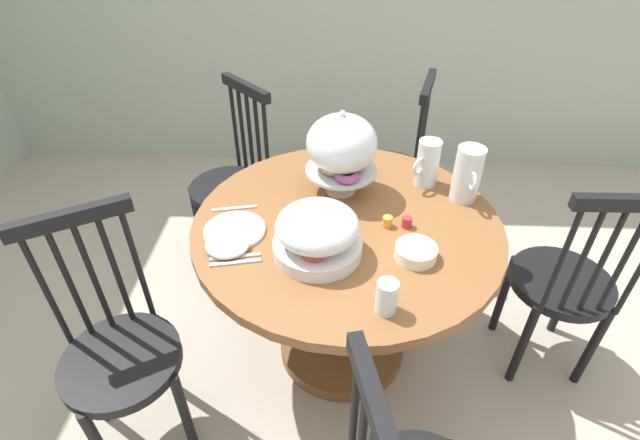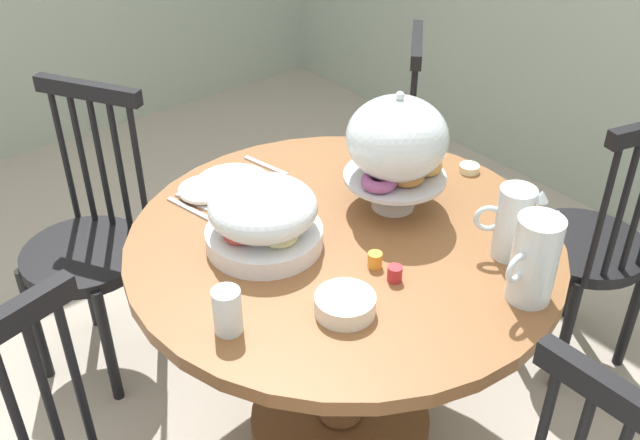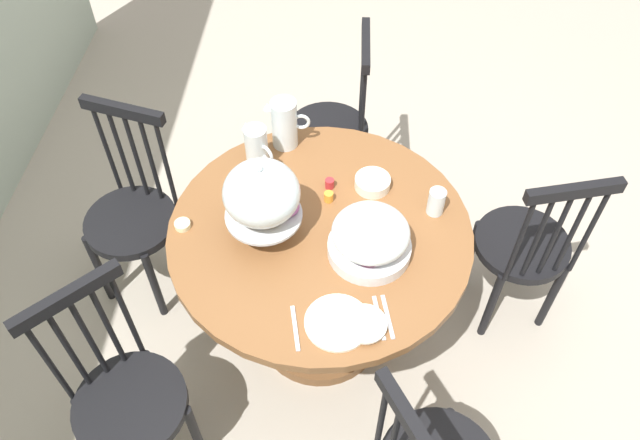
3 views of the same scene
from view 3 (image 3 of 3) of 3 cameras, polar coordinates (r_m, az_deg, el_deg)
The scene contains 20 objects.
ground_plane at distance 2.94m, azimuth 1.20°, elevation -10.56°, with size 10.00×10.00×0.00m, color #A89E8E.
dining_table at distance 2.52m, azimuth 0.00°, elevation -4.05°, with size 1.14×1.14×0.74m.
windsor_chair_near_window at distance 3.16m, azimuth 1.18°, elevation 8.12°, with size 0.40×0.40×0.97m.
windsor_chair_by_cabinet at distance 2.87m, azimuth -16.52°, elevation 0.21°, with size 0.42×0.42×0.97m.
windsor_chair_facing_door at distance 2.40m, azimuth -17.08°, elevation -15.27°, with size 0.47×0.47×0.97m.
windsor_chair_host_seat at distance 2.79m, azimuth 18.01°, elevation -2.44°, with size 0.42×0.42×0.97m.
pastry_stand_with_dome at distance 2.20m, azimuth -5.28°, elevation 2.18°, with size 0.28×0.28×0.34m.
fruit_platter_covered at distance 2.21m, azimuth 4.57°, elevation -1.61°, with size 0.30×0.30×0.18m.
orange_juice_pitcher at distance 2.52m, azimuth -5.73°, elevation 6.38°, with size 0.14×0.14×0.19m.
milk_pitcher at distance 2.60m, azimuth -3.22°, elevation 8.53°, with size 0.11×0.19×0.22m.
china_plate_large at distance 2.11m, azimuth 1.58°, elevation -9.25°, with size 0.22×0.22×0.01m, color white.
china_plate_small at distance 2.09m, azimuth 4.06°, elevation -9.35°, with size 0.15×0.15×0.01m, color white.
cereal_bowl at distance 2.48m, azimuth 4.77°, elevation 3.39°, with size 0.14×0.14×0.04m, color white.
drinking_glass at distance 2.40m, azimuth 10.48°, elevation 1.63°, with size 0.06×0.06×0.11m, color silver.
butter_dish at distance 2.40m, azimuth -12.33°, elevation -0.42°, with size 0.06×0.06×0.02m, color beige.
jam_jar_strawberry at distance 2.47m, azimuth 0.88°, elevation 3.32°, with size 0.04×0.04×0.04m, color #B7282D.
jam_jar_apricot at distance 2.42m, azimuth 0.79°, elevation 2.12°, with size 0.04×0.04×0.04m, color orange.
table_knife at distance 2.13m, azimuth 5.34°, elevation -8.80°, with size 0.17×0.01×0.01m, color silver.
dinner_fork at distance 2.13m, azimuth 6.14°, elevation -8.69°, with size 0.17×0.01×0.01m, color silver.
soup_spoon at distance 2.10m, azimuth -2.26°, elevation -9.74°, with size 0.17×0.01×0.01m, color silver.
Camera 3 is at (-1.45, -0.03, 2.55)m, focal length 35.37 mm.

